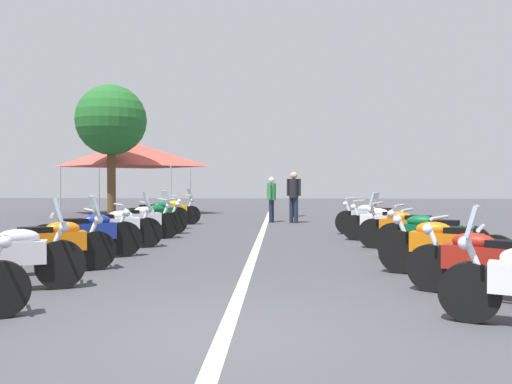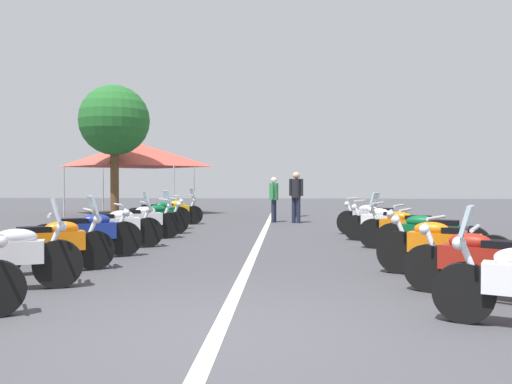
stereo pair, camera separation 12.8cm
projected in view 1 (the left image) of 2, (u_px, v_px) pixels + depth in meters
The scene contains 22 objects.
ground_plane at pixel (224, 334), 4.90m from camera, with size 80.00×80.00×0.00m, color #424247.
lane_centre_stripe at pixel (257, 245), 11.79m from camera, with size 27.00×0.16×0.01m, color beige.
motorcycle_left_row_1 at pixel (6, 256), 6.78m from camera, with size 0.96×1.94×1.22m.
motorcycle_left_row_2 at pixel (53, 244), 8.15m from camera, with size 1.20×1.77×1.21m.
motorcycle_left_row_3 at pixel (87, 234), 9.65m from camera, with size 1.19×1.85×1.02m.
motorcycle_left_row_4 at pixel (114, 227), 11.12m from camera, with size 1.05×2.00×1.22m.
motorcycle_left_row_5 at pixel (138, 221), 12.80m from camera, with size 1.34×1.89×1.22m.
motorcycle_left_row_6 at pixel (149, 218), 14.07m from camera, with size 1.10×1.98×0.99m.
motorcycle_left_row_7 at pixel (156, 214), 15.59m from camera, with size 1.08×1.86×1.01m.
motorcycle_left_row_8 at pixel (170, 211), 17.23m from camera, with size 1.12×1.95×1.20m.
motorcycle_right_row_1 at pixel (487, 262), 6.39m from camera, with size 1.28×1.74×0.99m.
motorcycle_right_row_2 at pixel (444, 246), 7.85m from camera, with size 1.07×1.87×1.02m.
motorcycle_right_row_3 at pixel (430, 236), 9.36m from camera, with size 1.05×1.88×1.02m.
motorcycle_right_row_4 at pixel (406, 228), 10.88m from camera, with size 1.17×1.91×1.21m.
motorcycle_right_row_5 at pixel (384, 223), 12.37m from camera, with size 1.24×1.90×0.99m.
motorcycle_right_row_6 at pixel (372, 218), 13.83m from camera, with size 1.22×1.90×1.01m.
traffic_cone_0 at pixel (111, 223), 14.42m from camera, with size 0.36×0.36×0.61m.
bystander_0 at pixel (271, 196), 18.43m from camera, with size 0.52×0.32×1.59m.
bystander_2 at pixel (294, 193), 18.12m from camera, with size 0.32×0.49×1.77m.
bystander_4 at pixel (294, 191), 21.40m from camera, with size 0.53×0.32×1.79m.
roadside_tree_0 at pixel (111, 121), 19.89m from camera, with size 2.67×2.67×5.12m.
event_tent at pixel (131, 154), 23.16m from camera, with size 5.01×5.01×3.20m.
Camera 1 is at (-4.86, -0.53, 1.43)m, focal length 36.73 mm.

